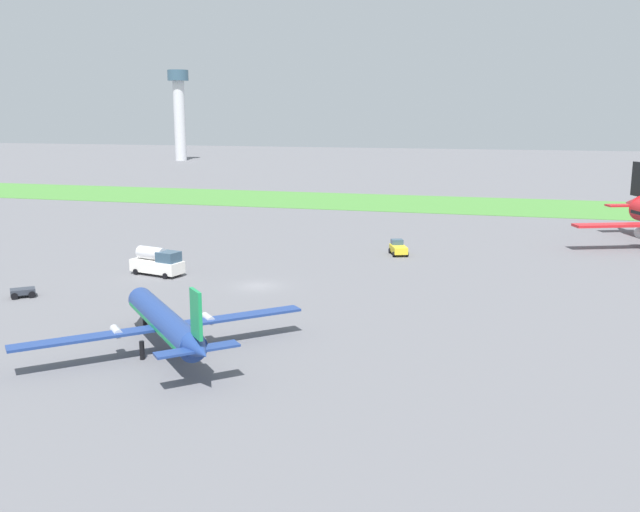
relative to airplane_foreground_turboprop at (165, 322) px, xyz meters
The scene contains 7 objects.
ground_plane 22.78m from the airplane_foreground_turboprop, 91.07° to the left, with size 600.00×600.00×0.00m, color slate.
grass_taxiway_strip 98.26m from the airplane_foreground_turboprop, 90.25° to the left, with size 360.00×28.00×0.08m, color #478438.
airplane_foreground_turboprop is the anchor object (origin of this frame).
pushback_tug_near_gate 45.46m from the airplane_foreground_turboprop, 74.89° to the left, with size 3.08×4.01×1.95m.
baggage_cart_midfield 25.39m from the airplane_foreground_turboprop, 152.03° to the left, with size 2.95×2.86×0.90m.
fuel_truck_by_runway 28.23m from the airplane_foreground_turboprop, 118.91° to the left, with size 6.89×3.94×3.29m.
control_tower 229.84m from the airplane_foreground_turboprop, 115.53° to the left, with size 8.00×8.00×34.42m.
Camera 1 is at (26.04, -71.28, 18.86)m, focal length 39.68 mm.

